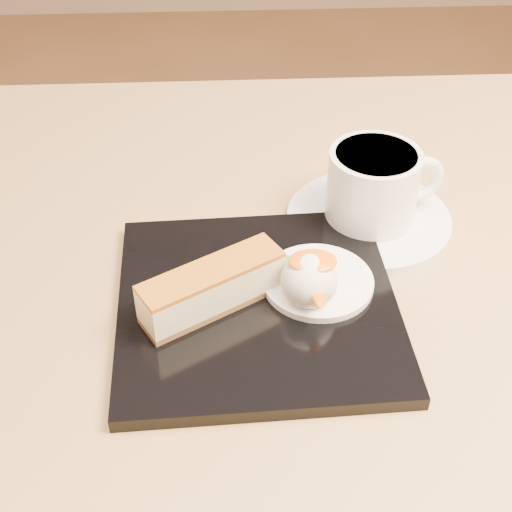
{
  "coord_description": "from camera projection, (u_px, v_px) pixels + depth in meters",
  "views": [
    {
      "loc": [
        -0.08,
        -0.42,
        1.12
      ],
      "look_at": [
        -0.05,
        0.01,
        0.76
      ],
      "focal_mm": 50.0,
      "sensor_mm": 36.0,
      "label": 1
    }
  ],
  "objects": [
    {
      "name": "mint_sprig",
      "position": [
        280.0,
        260.0,
        0.59
      ],
      "size": [
        0.03,
        0.02,
        0.0
      ],
      "color": "#2B862C",
      "rests_on": "cream_smear"
    },
    {
      "name": "cheesecake",
      "position": [
        212.0,
        288.0,
        0.55
      ],
      "size": [
        0.12,
        0.09,
        0.04
      ],
      "rotation": [
        0.0,
        0.0,
        0.53
      ],
      "color": "brown",
      "rests_on": "dessert_plate"
    },
    {
      "name": "table",
      "position": [
        313.0,
        418.0,
        0.68
      ],
      "size": [
        0.8,
        0.8,
        0.72
      ],
      "color": "black",
      "rests_on": "ground"
    },
    {
      "name": "coffee_cup",
      "position": [
        375.0,
        184.0,
        0.63
      ],
      "size": [
        0.11,
        0.08,
        0.07
      ],
      "rotation": [
        0.0,
        0.0,
        0.18
      ],
      "color": "white",
      "rests_on": "saucer"
    },
    {
      "name": "dessert_plate",
      "position": [
        257.0,
        305.0,
        0.57
      ],
      "size": [
        0.23,
        0.23,
        0.01
      ],
      "primitive_type": "cube",
      "rotation": [
        0.0,
        0.0,
        0.04
      ],
      "color": "black",
      "rests_on": "table"
    },
    {
      "name": "mango_sauce",
      "position": [
        313.0,
        261.0,
        0.54
      ],
      "size": [
        0.04,
        0.03,
        0.01
      ],
      "primitive_type": "ellipsoid",
      "color": "#FF6B08",
      "rests_on": "ice_cream_scoop"
    },
    {
      "name": "cream_smear",
      "position": [
        318.0,
        282.0,
        0.58
      ],
      "size": [
        0.09,
        0.09,
        0.01
      ],
      "primitive_type": "cylinder",
      "color": "white",
      "rests_on": "dessert_plate"
    },
    {
      "name": "ice_cream_scoop",
      "position": [
        309.0,
        280.0,
        0.55
      ],
      "size": [
        0.04,
        0.04,
        0.04
      ],
      "primitive_type": "sphere",
      "color": "white",
      "rests_on": "cream_smear"
    },
    {
      "name": "saucer",
      "position": [
        368.0,
        220.0,
        0.66
      ],
      "size": [
        0.15,
        0.15,
        0.01
      ],
      "primitive_type": "cylinder",
      "color": "white",
      "rests_on": "table"
    }
  ]
}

